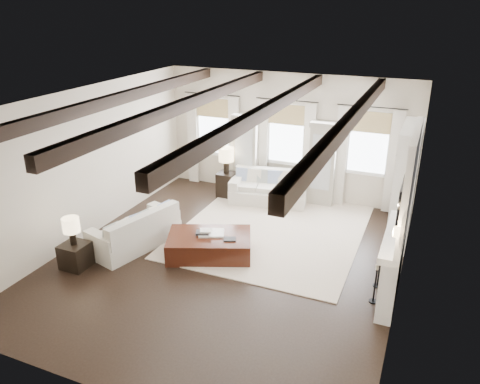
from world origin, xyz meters
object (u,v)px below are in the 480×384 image
at_px(sofa_left, 137,232).
at_px(side_table_back, 227,185).
at_px(sofa_back, 269,189).
at_px(ottoman, 209,245).
at_px(side_table_front, 76,255).

distance_m(sofa_left, side_table_back, 3.29).
relative_size(sofa_left, side_table_back, 3.15).
distance_m(sofa_back, ottoman, 3.06).
bearing_deg(ottoman, sofa_back, 64.42).
xyz_separation_m(sofa_back, ottoman, (-0.19, -3.05, -0.12)).
height_order(sofa_left, ottoman, sofa_left).
bearing_deg(side_table_back, sofa_back, 4.67).
xyz_separation_m(sofa_left, side_table_front, (-0.63, -1.14, -0.09)).
relative_size(ottoman, side_table_front, 3.38).
bearing_deg(sofa_left, sofa_back, 62.42).
distance_m(ottoman, side_table_back, 3.11).
distance_m(sofa_left, side_table_front, 1.31).
relative_size(sofa_back, sofa_left, 0.99).
distance_m(sofa_back, sofa_left, 3.76).
bearing_deg(side_table_front, ottoman, 33.11).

